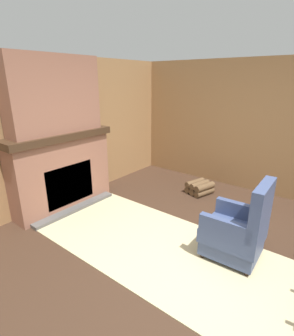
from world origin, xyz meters
TOP-DOWN VIEW (x-y plane):
  - ground_plane at (0.00, 0.00)m, footprint 14.00×14.00m
  - wood_panel_wall_left at (-2.76, 0.00)m, footprint 0.06×6.06m
  - wood_panel_wall_back at (0.03, 2.76)m, footprint 6.06×0.09m
  - fireplace_hearth at (-2.51, 0.00)m, footprint 0.62×1.81m
  - chimney_breast at (-2.53, 0.00)m, footprint 0.36×1.50m
  - area_rug at (-0.31, 0.04)m, footprint 4.19×1.61m
  - armchair at (0.33, 0.46)m, footprint 0.70×0.64m
  - firewood_stack at (-0.93, 1.94)m, footprint 0.49×0.53m
  - oil_lamp_vase at (-2.57, -0.54)m, footprint 0.10×0.10m
  - storage_case at (-2.57, 0.14)m, footprint 0.16×0.23m

SIDE VIEW (x-z plane):
  - ground_plane at x=0.00m, z-range 0.00..0.00m
  - area_rug at x=-0.31m, z-range 0.00..0.01m
  - firewood_stack at x=-0.93m, z-range 0.00..0.24m
  - armchair at x=0.33m, z-range -0.15..0.89m
  - fireplace_hearth at x=-2.51m, z-range 0.00..1.30m
  - wood_panel_wall_left at x=-2.76m, z-range 0.00..2.49m
  - wood_panel_wall_back at x=0.03m, z-range 0.00..2.50m
  - storage_case at x=-2.57m, z-range 1.30..1.42m
  - oil_lamp_vase at x=-2.57m, z-range 1.26..1.52m
  - chimney_breast at x=-2.53m, z-range 1.30..2.47m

